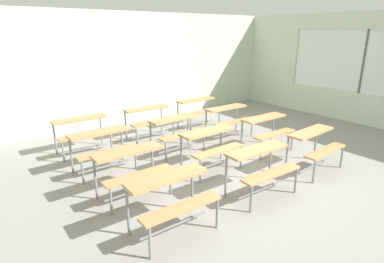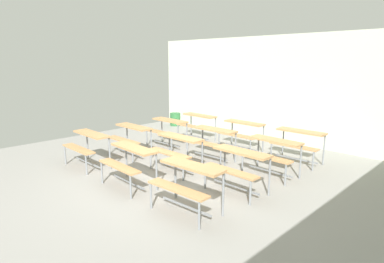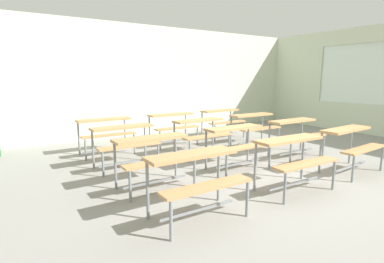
{
  "view_description": "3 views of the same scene",
  "coord_description": "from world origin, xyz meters",
  "views": [
    {
      "loc": [
        -3.9,
        -3.55,
        2.49
      ],
      "look_at": [
        -0.39,
        1.09,
        0.62
      ],
      "focal_mm": 29.26,
      "sensor_mm": 36.0,
      "label": 1
    },
    {
      "loc": [
        4.51,
        -3.9,
        2.31
      ],
      "look_at": [
        -0.54,
        1.2,
        0.73
      ],
      "focal_mm": 30.44,
      "sensor_mm": 36.0,
      "label": 2
    },
    {
      "loc": [
        -3.8,
        -3.3,
        1.6
      ],
      "look_at": [
        -0.54,
        1.73,
        0.51
      ],
      "focal_mm": 28.0,
      "sensor_mm": 36.0,
      "label": 3
    }
  ],
  "objects": [
    {
      "name": "desk_bench_r1c0",
      "position": [
        -1.97,
        0.51,
        0.56
      ],
      "size": [
        1.1,
        0.59,
        0.74
      ],
      "rotation": [
        0.0,
        0.0,
        0.0
      ],
      "color": "tan",
      "rests_on": "ground"
    },
    {
      "name": "desk_bench_r0c1",
      "position": [
        -0.34,
        -0.64,
        0.56
      ],
      "size": [
        1.12,
        0.63,
        0.74
      ],
      "rotation": [
        0.0,
        0.0,
        -0.04
      ],
      "color": "tan",
      "rests_on": "ground"
    },
    {
      "name": "ground",
      "position": [
        0.0,
        0.0,
        -0.03
      ],
      "size": [
        10.0,
        9.0,
        0.05
      ],
      "primitive_type": "cube",
      "color": "gray"
    },
    {
      "name": "desk_bench_r2c2",
      "position": [
        1.22,
        1.73,
        0.56
      ],
      "size": [
        1.11,
        0.62,
        0.74
      ],
      "rotation": [
        0.0,
        0.0,
        -0.02
      ],
      "color": "tan",
      "rests_on": "ground"
    },
    {
      "name": "desk_bench_r2c1",
      "position": [
        -0.34,
        1.67,
        0.56
      ],
      "size": [
        1.12,
        0.63,
        0.74
      ],
      "rotation": [
        0.0,
        0.0,
        0.03
      ],
      "color": "tan",
      "rests_on": "ground"
    },
    {
      "name": "wall_back",
      "position": [
        0.0,
        4.5,
        1.5
      ],
      "size": [
        10.0,
        0.12,
        3.0
      ],
      "primitive_type": "cube",
      "color": "beige",
      "rests_on": "ground"
    },
    {
      "name": "desk_bench_r1c2",
      "position": [
        1.23,
        0.56,
        0.56
      ],
      "size": [
        1.11,
        0.6,
        0.74
      ],
      "rotation": [
        0.0,
        0.0,
        -0.01
      ],
      "color": "tan",
      "rests_on": "ground"
    },
    {
      "name": "desk_bench_r2c0",
      "position": [
        -1.97,
        1.7,
        0.56
      ],
      "size": [
        1.11,
        0.6,
        0.74
      ],
      "rotation": [
        0.0,
        0.0,
        0.01
      ],
      "color": "tan",
      "rests_on": "ground"
    },
    {
      "name": "desk_bench_r1c1",
      "position": [
        -0.35,
        0.55,
        0.56
      ],
      "size": [
        1.11,
        0.6,
        0.74
      ],
      "rotation": [
        0.0,
        0.0,
        0.01
      ],
      "color": "tan",
      "rests_on": "ground"
    },
    {
      "name": "desk_bench_r3c0",
      "position": [
        -1.96,
        2.85,
        0.56
      ],
      "size": [
        1.1,
        0.6,
        0.74
      ],
      "rotation": [
        0.0,
        0.0,
        -0.01
      ],
      "color": "tan",
      "rests_on": "ground"
    },
    {
      "name": "desk_bench_r3c1",
      "position": [
        -0.35,
        2.84,
        0.56
      ],
      "size": [
        1.1,
        0.6,
        0.74
      ],
      "rotation": [
        0.0,
        0.0,
        -0.01
      ],
      "color": "tan",
      "rests_on": "ground"
    },
    {
      "name": "desk_bench_r0c0",
      "position": [
        -1.99,
        -0.61,
        0.56
      ],
      "size": [
        1.11,
        0.6,
        0.74
      ],
      "rotation": [
        0.0,
        0.0,
        -0.01
      ],
      "color": "tan",
      "rests_on": "ground"
    },
    {
      "name": "desk_bench_r0c2",
      "position": [
        1.16,
        -0.62,
        0.56
      ],
      "size": [
        1.13,
        0.65,
        0.74
      ],
      "rotation": [
        0.0,
        0.0,
        0.05
      ],
      "color": "tan",
      "rests_on": "ground"
    },
    {
      "name": "desk_bench_r3c2",
      "position": [
        1.19,
        2.89,
        0.56
      ],
      "size": [
        1.11,
        0.61,
        0.74
      ],
      "rotation": [
        0.0,
        0.0,
        0.02
      ],
      "color": "tan",
      "rests_on": "ground"
    }
  ]
}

